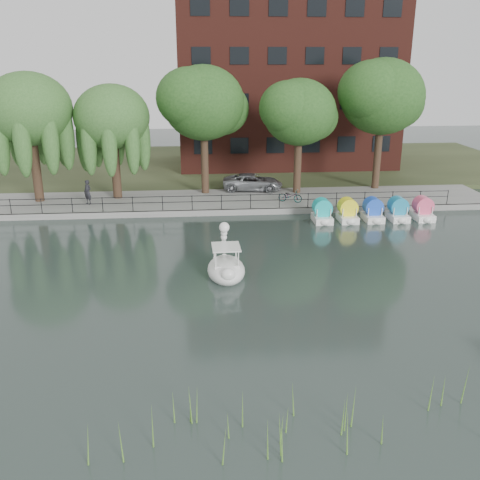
{
  "coord_description": "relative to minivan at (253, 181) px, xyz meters",
  "views": [
    {
      "loc": [
        -1.67,
        -22.06,
        10.3
      ],
      "look_at": [
        0.5,
        4.0,
        1.3
      ],
      "focal_mm": 40.0,
      "sensor_mm": 36.0,
      "label": 1
    }
  ],
  "objects": [
    {
      "name": "bicycle",
      "position": [
        2.3,
        -3.77,
        -0.24
      ],
      "size": [
        1.22,
        1.82,
        1.0
      ],
      "primitive_type": "imported",
      "rotation": [
        0.0,
        0.0,
        1.17
      ],
      "color": "gray",
      "rests_on": "promenade"
    },
    {
      "name": "swan_boat",
      "position": [
        -3.03,
        -16.06,
        -0.59
      ],
      "size": [
        1.91,
        3.08,
        2.49
      ],
      "rotation": [
        0.0,
        0.0,
        0.02
      ],
      "color": "white",
      "rests_on": "ground_plane"
    },
    {
      "name": "apartment_building",
      "position": [
        4.3,
        11.51,
        8.22
      ],
      "size": [
        20.0,
        10.07,
        18.0
      ],
      "color": "#4C1E16",
      "rests_on": "land_strip"
    },
    {
      "name": "land_strip",
      "position": [
        -2.7,
        11.54,
        -0.96
      ],
      "size": [
        60.0,
        22.0,
        0.36
      ],
      "primitive_type": "cube",
      "color": "#47512D",
      "rests_on": "ground_plane"
    },
    {
      "name": "ground_plane",
      "position": [
        -2.7,
        -18.46,
        -1.14
      ],
      "size": [
        120.0,
        120.0,
        0.0
      ],
      "primitive_type": "plane",
      "color": "#40504A"
    },
    {
      "name": "kerb",
      "position": [
        -2.7,
        -5.41,
        -0.94
      ],
      "size": [
        40.0,
        0.25,
        0.4
      ],
      "primitive_type": "cube",
      "color": "gray",
      "rests_on": "ground_plane"
    },
    {
      "name": "willow_left",
      "position": [
        -15.7,
        -1.96,
        5.74
      ],
      "size": [
        5.88,
        5.88,
        9.01
      ],
      "color": "#473323",
      "rests_on": "promenade"
    },
    {
      "name": "pedal_boat_row",
      "position": [
        7.19,
        -7.45,
        -0.53
      ],
      "size": [
        7.95,
        1.7,
        1.4
      ],
      "color": "white",
      "rests_on": "ground_plane"
    },
    {
      "name": "broadleaf_center",
      "position": [
        -3.7,
        -0.46,
        5.92
      ],
      "size": [
        6.0,
        6.0,
        9.25
      ],
      "color": "#473323",
      "rests_on": "promenade"
    },
    {
      "name": "broadleaf_far",
      "position": [
        9.8,
        0.04,
        6.26
      ],
      "size": [
        6.3,
        6.3,
        9.71
      ],
      "color": "#473323",
      "rests_on": "promenade"
    },
    {
      "name": "pedestrian",
      "position": [
        -12.02,
        -3.15,
        0.25
      ],
      "size": [
        0.86,
        0.81,
        1.98
      ],
      "primitive_type": "imported",
      "rotation": [
        0.0,
        0.0,
        5.66
      ],
      "color": "black",
      "rests_on": "promenade"
    },
    {
      "name": "willow_mid",
      "position": [
        -10.2,
        -1.46,
        5.11
      ],
      "size": [
        5.32,
        5.32,
        8.15
      ],
      "color": "#473323",
      "rests_on": "promenade"
    },
    {
      "name": "promenade",
      "position": [
        -2.7,
        -2.46,
        -0.94
      ],
      "size": [
        40.0,
        6.0,
        0.4
      ],
      "primitive_type": "cube",
      "color": "gray",
      "rests_on": "ground_plane"
    },
    {
      "name": "broadleaf_right",
      "position": [
        3.3,
        -0.96,
        5.25
      ],
      "size": [
        5.4,
        5.4,
        8.32
      ],
      "color": "#473323",
      "rests_on": "promenade"
    },
    {
      "name": "minivan",
      "position": [
        0.0,
        0.0,
        0.0
      ],
      "size": [
        3.09,
        5.56,
        1.47
      ],
      "primitive_type": "imported",
      "rotation": [
        0.0,
        0.0,
        1.44
      ],
      "color": "gray",
      "rests_on": "promenade"
    },
    {
      "name": "reed_bank",
      "position": [
        -0.7,
        -27.96,
        -0.54
      ],
      "size": [
        24.0,
        2.4,
        1.2
      ],
      "color": "#669938",
      "rests_on": "ground_plane"
    },
    {
      "name": "railing",
      "position": [
        -2.7,
        -5.21,
        0.01
      ],
      "size": [
        32.0,
        0.05,
        1.0
      ],
      "color": "black",
      "rests_on": "promenade"
    }
  ]
}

